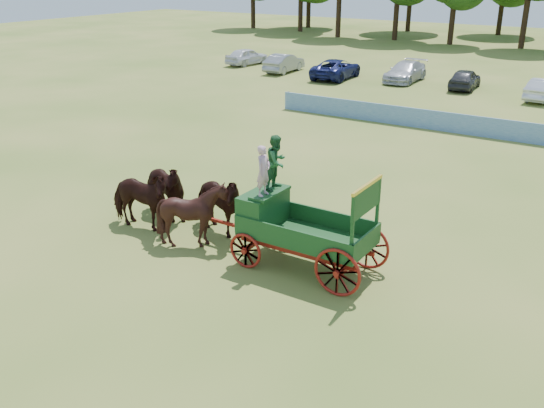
{
  "coord_description": "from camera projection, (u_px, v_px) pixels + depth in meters",
  "views": [
    {
      "loc": [
        5.31,
        -13.5,
        8.37
      ],
      "look_at": [
        -4.3,
        1.42,
        1.3
      ],
      "focal_mm": 40.0,
      "sensor_mm": 36.0,
      "label": 1
    }
  ],
  "objects": [
    {
      "name": "farm_dray",
      "position": [
        285.0,
        210.0,
        17.69
      ],
      "size": [
        6.0,
        2.0,
        3.77
      ],
      "color": "maroon",
      "rests_on": "ground"
    },
    {
      "name": "horse_wheel_right",
      "position": [
        216.0,
        204.0,
        19.79
      ],
      "size": [
        2.7,
        1.62,
        2.13
      ],
      "primitive_type": "imported",
      "rotation": [
        0.0,
        0.0,
        1.37
      ],
      "color": "black",
      "rests_on": "ground"
    },
    {
      "name": "horse_wheel_left",
      "position": [
        195.0,
        214.0,
        18.93
      ],
      "size": [
        2.25,
        2.08,
        2.13
      ],
      "primitive_type": "imported",
      "rotation": [
        0.0,
        0.0,
        1.36
      ],
      "color": "black",
      "rests_on": "ground"
    },
    {
      "name": "horse_lead_left",
      "position": [
        139.0,
        199.0,
        20.14
      ],
      "size": [
        2.65,
        1.47,
        2.13
      ],
      "primitive_type": "imported",
      "rotation": [
        0.0,
        0.0,
        1.71
      ],
      "color": "black",
      "rests_on": "ground"
    },
    {
      "name": "sponsor_banner",
      "position": [
        503.0,
        130.0,
        30.68
      ],
      "size": [
        26.0,
        0.08,
        1.05
      ],
      "primitive_type": "cube",
      "color": "#1B5696",
      "rests_on": "ground"
    },
    {
      "name": "ground",
      "position": [
        377.0,
        297.0,
        16.32
      ],
      "size": [
        160.0,
        160.0,
        0.0
      ],
      "primitive_type": "plane",
      "color": "olive",
      "rests_on": "ground"
    },
    {
      "name": "horse_lead_right",
      "position": [
        162.0,
        190.0,
        21.0
      ],
      "size": [
        2.71,
        1.7,
        2.13
      ],
      "primitive_type": "imported",
      "rotation": [
        0.0,
        0.0,
        1.34
      ],
      "color": "black",
      "rests_on": "ground"
    }
  ]
}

